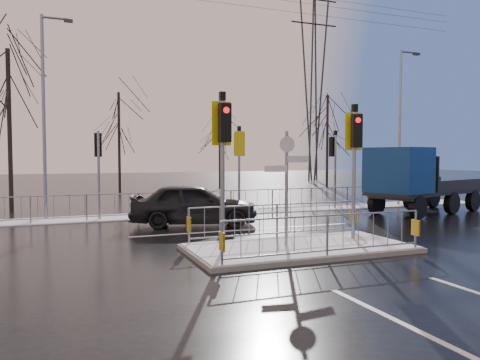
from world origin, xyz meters
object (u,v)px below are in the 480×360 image
object	(u,v)px
car_far_lane	(194,204)
street_lamp_right	(401,120)
flatbed_truck	(410,179)
street_lamp_left	(45,108)
traffic_island	(299,236)

from	to	relation	value
car_far_lane	street_lamp_right	distance (m)	12.87
flatbed_truck	street_lamp_right	bearing A→B (deg)	55.45
car_far_lane	street_lamp_left	bearing A→B (deg)	67.08
traffic_island	street_lamp_left	xyz separation A→B (m)	(-6.42, 9.49, 4.10)
traffic_island	flatbed_truck	bearing A→B (deg)	31.58
traffic_island	street_lamp_right	size ratio (longest dim) A/B	0.75
flatbed_truck	street_lamp_left	size ratio (longest dim) A/B	0.81
flatbed_truck	street_lamp_right	world-z (taller)	street_lamp_right
traffic_island	car_far_lane	distance (m)	5.62
traffic_island	car_far_lane	world-z (taller)	traffic_island
traffic_island	street_lamp_right	bearing A→B (deg)	38.73
street_lamp_right	traffic_island	bearing A→B (deg)	-141.27
traffic_island	street_lamp_left	world-z (taller)	street_lamp_left
street_lamp_left	street_lamp_right	bearing A→B (deg)	-3.37
car_far_lane	street_lamp_right	xyz separation A→B (m)	(11.97, 3.06, 3.61)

